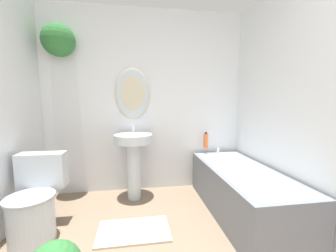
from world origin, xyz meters
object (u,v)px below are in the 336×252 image
at_px(toilet, 35,203).
at_px(bathtub, 241,190).
at_px(pedestal_sink, 134,154).
at_px(shampoo_bottle, 206,141).

bearing_deg(toilet, bathtub, 2.10).
xyz_separation_m(pedestal_sink, bathtub, (1.14, -0.54, -0.30)).
bearing_deg(shampoo_bottle, pedestal_sink, -170.96).
height_order(toilet, shampoo_bottle, shampoo_bottle).
bearing_deg(pedestal_sink, toilet, -144.48).
distance_m(toilet, pedestal_sink, 1.09).
bearing_deg(bathtub, pedestal_sink, 154.66).
bearing_deg(toilet, shampoo_bottle, 22.73).
distance_m(pedestal_sink, bathtub, 1.30).
bearing_deg(toilet, pedestal_sink, 35.52).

